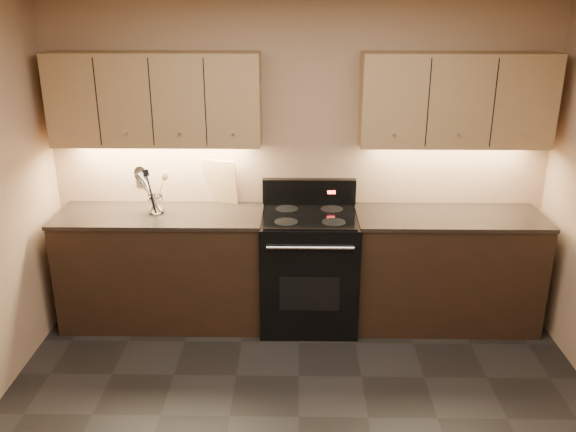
# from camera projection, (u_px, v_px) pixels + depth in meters

# --- Properties ---
(wall_back) EXTENTS (4.00, 0.04, 2.60)m
(wall_back) POSITION_uv_depth(u_px,v_px,m) (300.00, 159.00, 4.92)
(wall_back) COLOR tan
(wall_back) RESTS_ON ground
(counter_left) EXTENTS (1.62, 0.62, 0.93)m
(counter_left) POSITION_uv_depth(u_px,v_px,m) (164.00, 267.00, 4.94)
(counter_left) COLOR black
(counter_left) RESTS_ON ground
(counter_right) EXTENTS (1.46, 0.62, 0.93)m
(counter_right) POSITION_uv_depth(u_px,v_px,m) (445.00, 269.00, 4.91)
(counter_right) COLOR black
(counter_right) RESTS_ON ground
(stove) EXTENTS (0.76, 0.68, 1.14)m
(stove) POSITION_uv_depth(u_px,v_px,m) (309.00, 268.00, 4.90)
(stove) COLOR black
(stove) RESTS_ON ground
(upper_cab_left) EXTENTS (1.60, 0.30, 0.70)m
(upper_cab_left) POSITION_uv_depth(u_px,v_px,m) (155.00, 99.00, 4.63)
(upper_cab_left) COLOR #AF7E57
(upper_cab_left) RESTS_ON wall_back
(upper_cab_right) EXTENTS (1.44, 0.30, 0.70)m
(upper_cab_right) POSITION_uv_depth(u_px,v_px,m) (456.00, 100.00, 4.59)
(upper_cab_right) COLOR #AF7E57
(upper_cab_right) RESTS_ON wall_back
(outlet_plate) EXTENTS (0.08, 0.01, 0.12)m
(outlet_plate) POSITION_uv_depth(u_px,v_px,m) (141.00, 180.00, 5.00)
(outlet_plate) COLOR #B2B5BA
(outlet_plate) RESTS_ON wall_back
(utensil_crock) EXTENTS (0.13, 0.13, 0.14)m
(utensil_crock) POSITION_uv_depth(u_px,v_px,m) (156.00, 205.00, 4.78)
(utensil_crock) COLOR white
(utensil_crock) RESTS_ON counter_left
(cutting_board) EXTENTS (0.30, 0.15, 0.37)m
(cutting_board) POSITION_uv_depth(u_px,v_px,m) (220.00, 182.00, 4.97)
(cutting_board) COLOR tan
(cutting_board) RESTS_ON counter_left
(wooden_spoon) EXTENTS (0.18, 0.16, 0.33)m
(wooden_spoon) POSITION_uv_depth(u_px,v_px,m) (151.00, 191.00, 4.74)
(wooden_spoon) COLOR tan
(wooden_spoon) RESTS_ON utensil_crock
(black_turner) EXTENTS (0.17, 0.15, 0.37)m
(black_turner) POSITION_uv_depth(u_px,v_px,m) (154.00, 190.00, 4.72)
(black_turner) COLOR black
(black_turner) RESTS_ON utensil_crock
(steel_spatula) EXTENTS (0.24, 0.14, 0.36)m
(steel_spatula) POSITION_uv_depth(u_px,v_px,m) (158.00, 189.00, 4.75)
(steel_spatula) COLOR silver
(steel_spatula) RESTS_ON utensil_crock
(steel_skimmer) EXTENTS (0.24, 0.15, 0.38)m
(steel_skimmer) POSITION_uv_depth(u_px,v_px,m) (159.00, 189.00, 4.73)
(steel_skimmer) COLOR silver
(steel_skimmer) RESTS_ON utensil_crock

